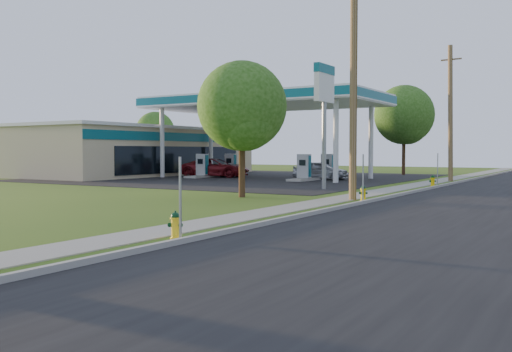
{
  "coord_description": "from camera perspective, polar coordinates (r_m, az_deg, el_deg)",
  "views": [
    {
      "loc": [
        8.71,
        -6.19,
        2.14
      ],
      "look_at": [
        0.0,
        8.0,
        1.4
      ],
      "focal_mm": 40.0,
      "sensor_mm": 36.0,
      "label": 1
    }
  ],
  "objects": [
    {
      "name": "utility_pole_mid",
      "position": [
        25.15,
        9.72,
        8.93
      ],
      "size": [
        1.4,
        0.32,
        9.8
      ],
      "color": "brown",
      "rests_on": "ground"
    },
    {
      "name": "convenience_store",
      "position": [
        52.28,
        -11.54,
        2.48
      ],
      "size": [
        10.4,
        22.4,
        4.25
      ],
      "color": "tan",
      "rests_on": "ground"
    },
    {
      "name": "car_red",
      "position": [
        46.1,
        -4.04,
        0.82
      ],
      "size": [
        5.91,
        3.8,
        1.52
      ],
      "primitive_type": "imported",
      "rotation": [
        0.0,
        0.0,
        1.82
      ],
      "color": "maroon",
      "rests_on": "ground"
    },
    {
      "name": "tree_lot",
      "position": [
        51.84,
        14.67,
        5.72
      ],
      "size": [
        5.22,
        5.22,
        7.91
      ],
      "color": "#3E2617",
      "rests_on": "ground"
    },
    {
      "name": "fuel_pump_nw",
      "position": [
        45.3,
        -5.4,
        0.74
      ],
      "size": [
        1.2,
        3.2,
        1.9
      ],
      "color": "#9D9A90",
      "rests_on": "ground"
    },
    {
      "name": "ground_plane",
      "position": [
        10.9,
        -22.87,
        -8.98
      ],
      "size": [
        140.0,
        140.0,
        0.0
      ],
      "primitive_type": "plane",
      "color": "#2F4F16",
      "rests_on": "ground"
    },
    {
      "name": "sign_post_mid",
      "position": [
        23.78,
        10.66,
        -0.25
      ],
      "size": [
        0.05,
        0.04,
        2.0
      ],
      "primitive_type": "cube",
      "color": "gray",
      "rests_on": "ground"
    },
    {
      "name": "utility_pole_far",
      "position": [
        42.32,
        18.87,
        6.01
      ],
      "size": [
        1.4,
        0.32,
        9.5
      ],
      "color": "brown",
      "rests_on": "ground"
    },
    {
      "name": "sign_post_far",
      "position": [
        35.44,
        17.71,
        0.58
      ],
      "size": [
        0.05,
        0.04,
        2.0
      ],
      "primitive_type": "cube",
      "color": "gray",
      "rests_on": "ground"
    },
    {
      "name": "fuel_pump_ne",
      "position": [
        40.54,
        4.82,
        0.53
      ],
      "size": [
        1.2,
        3.2,
        1.9
      ],
      "color": "#9D9A90",
      "rests_on": "ground"
    },
    {
      "name": "tree_back",
      "position": [
        64.03,
        -10.02,
        4.31
      ],
      "size": [
        4.26,
        4.26,
        6.46
      ],
      "color": "#3E2617",
      "rests_on": "ground"
    },
    {
      "name": "hydrant_far",
      "position": [
        34.64,
        17.25,
        -0.51
      ],
      "size": [
        0.38,
        0.34,
        0.74
      ],
      "color": "yellow",
      "rests_on": "ground"
    },
    {
      "name": "fuel_pump_sw",
      "position": [
        48.56,
        -2.56,
        0.87
      ],
      "size": [
        1.2,
        3.2,
        1.9
      ],
      "color": "#9D9A90",
      "rests_on": "ground"
    },
    {
      "name": "sign_post_near",
      "position": [
        13.45,
        -7.59,
        -2.34
      ],
      "size": [
        0.05,
        0.04,
        2.0
      ],
      "primitive_type": "cube",
      "color": "gray",
      "rests_on": "ground"
    },
    {
      "name": "price_pylon",
      "position": [
        31.76,
        6.85,
        8.48
      ],
      "size": [
        0.34,
        2.04,
        6.85
      ],
      "color": "gray",
      "rests_on": "ground"
    },
    {
      "name": "sidewalk",
      "position": [
        19.13,
        -0.06,
        -3.83
      ],
      "size": [
        1.5,
        120.0,
        0.03
      ],
      "primitive_type": "cube",
      "color": "gray",
      "rests_on": "ground"
    },
    {
      "name": "car_silver",
      "position": [
        42.26,
        6.48,
        0.56
      ],
      "size": [
        4.28,
        2.28,
        1.39
      ],
      "primitive_type": "imported",
      "rotation": [
        0.0,
        0.0,
        1.73
      ],
      "color": "silver",
      "rests_on": "ground"
    },
    {
      "name": "road",
      "position": [
        16.87,
        16.88,
        -4.82
      ],
      "size": [
        8.0,
        120.0,
        0.02
      ],
      "primitive_type": "cube",
      "color": "black",
      "rests_on": "ground"
    },
    {
      "name": "tree_verge",
      "position": [
        26.14,
        -1.33,
        6.67
      ],
      "size": [
        4.12,
        4.12,
        6.25
      ],
      "color": "#3E2617",
      "rests_on": "ground"
    },
    {
      "name": "curb",
      "position": [
        18.27,
        4.63,
        -3.95
      ],
      "size": [
        0.15,
        120.0,
        0.15
      ],
      "primitive_type": "cube",
      "color": "#9D9A90",
      "rests_on": "ground"
    },
    {
      "name": "gas_canopy",
      "position": [
        44.59,
        0.8,
        7.37
      ],
      "size": [
        18.18,
        9.18,
        6.4
      ],
      "color": "silver",
      "rests_on": "ground"
    },
    {
      "name": "fuel_pump_se",
      "position": [
        44.15,
        7.16,
        0.68
      ],
      "size": [
        1.2,
        3.2,
        1.9
      ],
      "color": "#9D9A90",
      "rests_on": "ground"
    },
    {
      "name": "hydrant_near",
      "position": [
        13.91,
        -8.07,
        -4.91
      ],
      "size": [
        0.36,
        0.32,
        0.7
      ],
      "color": "yellow",
      "rests_on": "ground"
    },
    {
      "name": "forecourt",
      "position": [
        45.54,
        -1.37,
        -0.14
      ],
      "size": [
        26.0,
        28.0,
        0.02
      ],
      "primitive_type": "cube",
      "color": "black",
      "rests_on": "ground"
    },
    {
      "name": "hydrant_mid",
      "position": [
        24.4,
        10.67,
        -1.71
      ],
      "size": [
        0.36,
        0.33,
        0.71
      ],
      "color": "#DABA0A",
      "rests_on": "ground"
    }
  ]
}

